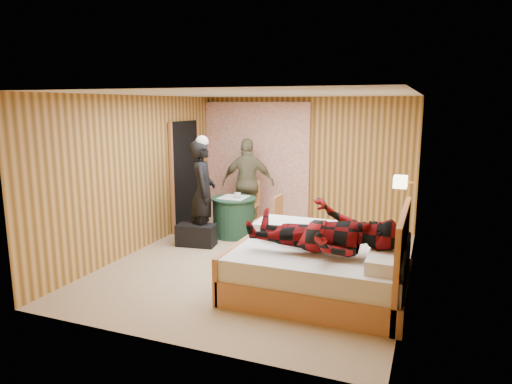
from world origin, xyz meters
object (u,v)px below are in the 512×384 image
at_px(nightstand, 391,256).
at_px(man_at_table, 248,183).
at_px(chair_far, 248,200).
at_px(duffel_bag, 196,235).
at_px(chair_near, 272,216).
at_px(man_on_bed, 322,220).
at_px(round_table, 234,216).
at_px(bed, 322,268).
at_px(woman_standing, 203,192).
at_px(wall_lamp, 401,182).

distance_m(nightstand, man_at_table, 3.38).
xyz_separation_m(chair_far, duffel_bag, (-0.36, -1.41, -0.36)).
bearing_deg(duffel_bag, nightstand, -13.81).
relative_size(chair_near, man_on_bed, 0.49).
xyz_separation_m(round_table, man_on_bed, (2.12, -2.17, 0.65)).
bearing_deg(chair_near, chair_far, -135.80).
bearing_deg(man_on_bed, round_table, 134.34).
distance_m(round_table, man_at_table, 0.84).
bearing_deg(bed, chair_far, 128.85).
relative_size(nightstand, round_table, 0.74).
xyz_separation_m(chair_far, woman_standing, (-0.32, -1.20, 0.34)).
bearing_deg(bed, chair_near, 126.87).
xyz_separation_m(wall_lamp, bed, (-0.80, -1.16, -0.96)).
distance_m(duffel_bag, woman_standing, 0.73).
distance_m(woman_standing, man_on_bed, 2.93).
xyz_separation_m(man_at_table, man_on_bed, (2.12, -2.85, 0.15)).
relative_size(chair_near, man_at_table, 0.50).
bearing_deg(wall_lamp, chair_far, 153.77).
xyz_separation_m(woman_standing, man_at_table, (0.32, 1.24, -0.02)).
bearing_deg(woman_standing, bed, -144.37).
relative_size(wall_lamp, man_at_table, 0.15).
distance_m(wall_lamp, round_table, 3.14).
height_order(chair_far, man_on_bed, man_on_bed).
distance_m(chair_near, woman_standing, 1.25).
relative_size(round_table, man_at_table, 0.47).
xyz_separation_m(bed, man_at_table, (-2.09, 2.62, 0.53)).
relative_size(round_table, man_on_bed, 0.46).
relative_size(wall_lamp, chair_far, 0.28).
distance_m(nightstand, man_on_bed, 1.51).
relative_size(bed, woman_standing, 1.21).
xyz_separation_m(wall_lamp, man_at_table, (-2.89, 1.45, -0.44)).
bearing_deg(chair_far, man_at_table, 104.84).
height_order(nightstand, chair_far, chair_far).
relative_size(wall_lamp, duffel_bag, 0.40).
height_order(woman_standing, man_on_bed, man_on_bed).
distance_m(chair_far, duffel_bag, 1.50).
distance_m(bed, man_on_bed, 0.71).
bearing_deg(man_on_bed, chair_near, 124.05).
relative_size(chair_far, man_on_bed, 0.53).
xyz_separation_m(chair_far, chair_near, (0.83, -0.91, -0.04)).
height_order(chair_far, man_at_table, man_at_table).
distance_m(duffel_bag, man_on_bed, 2.97).
distance_m(chair_far, chair_near, 1.23).
bearing_deg(chair_far, chair_near, -43.62).
distance_m(nightstand, chair_far, 3.33).
distance_m(wall_lamp, duffel_bag, 3.44).
xyz_separation_m(wall_lamp, round_table, (-2.89, 0.78, -0.94)).
bearing_deg(chair_far, bed, -47.00).
bearing_deg(round_table, chair_far, 89.48).
bearing_deg(duffel_bag, round_table, 56.50).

